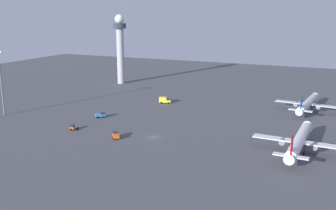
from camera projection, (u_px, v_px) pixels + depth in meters
The scene contains 9 objects.
ground_plane at pixel (154, 137), 139.20m from camera, with size 416.00×416.00×0.00m, color #4C4C51.
control_tower at pixel (120, 44), 236.33m from camera, with size 8.00×8.00×42.36m.
airplane_taxiway_distant at pixel (299, 141), 123.98m from camera, with size 29.42×37.81×9.70m.
airplane_near_gate at pixel (308, 104), 174.10m from camera, with size 28.67×36.75×9.42m.
baggage_tractor at pixel (101, 115), 164.41m from camera, with size 4.33×4.29×2.25m.
pushback_tug at pixel (73, 127), 147.30m from camera, with size 3.50×2.72×2.05m.
catering_truck at pixel (165, 100), 189.95m from camera, with size 6.11×4.14×3.05m.
maintenance_van at pixel (116, 135), 137.66m from camera, with size 4.21×4.40×2.25m.
apron_light_east at pixel (1, 79), 164.85m from camera, with size 4.80×0.90×28.26m.
Camera 1 is at (59.08, -118.57, 44.62)m, focal length 41.13 mm.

